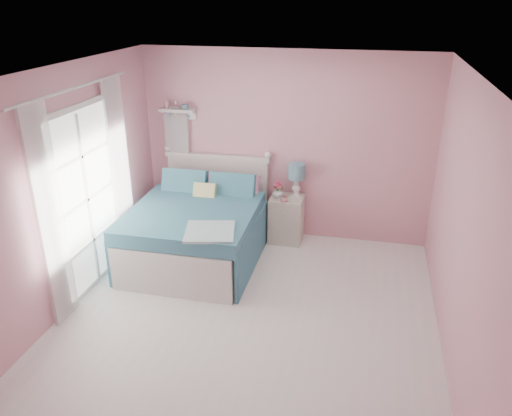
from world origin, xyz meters
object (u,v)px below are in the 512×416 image
at_px(bed, 198,230).
at_px(nightstand, 286,219).
at_px(teacup, 284,199).
at_px(table_lamp, 297,174).
at_px(vase, 278,192).

xyz_separation_m(bed, nightstand, (1.05, 0.75, -0.07)).
distance_m(bed, teacup, 1.23).
xyz_separation_m(nightstand, table_lamp, (0.11, 0.11, 0.65)).
relative_size(bed, teacup, 21.51).
relative_size(nightstand, vase, 4.58).
distance_m(nightstand, table_lamp, 0.66).
height_order(nightstand, teacup, teacup).
xyz_separation_m(nightstand, teacup, (-0.02, -0.15, 0.36)).
distance_m(bed, nightstand, 1.29).
bearing_deg(teacup, vase, 127.64).
relative_size(nightstand, teacup, 7.09).
bearing_deg(nightstand, table_lamp, 44.55).
bearing_deg(vase, teacup, -52.36).
bearing_deg(vase, table_lamp, 26.80).
bearing_deg(vase, nightstand, 5.08).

